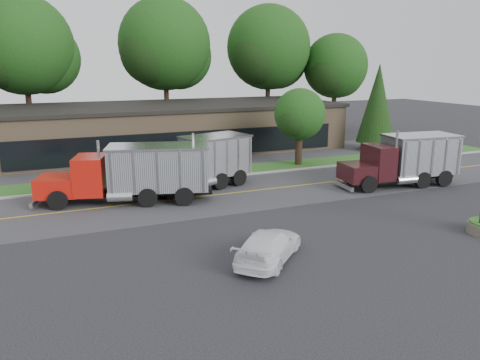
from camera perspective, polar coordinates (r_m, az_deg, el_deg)
The scene contains 17 objects.
ground at distance 21.20m, azimuth 3.70°, elevation -8.19°, with size 140.00×140.00×0.00m, color #38383E.
road at distance 29.08m, azimuth -4.22°, elevation -1.99°, with size 60.00×8.00×0.02m, color #4B4B50.
center_line at distance 29.08m, azimuth -4.22°, elevation -1.99°, with size 60.00×0.12×0.01m, color gold.
curb at distance 32.96m, azimuth -6.57°, elevation -0.13°, with size 60.00×0.30×0.12m, color #9E9E99.
grass_verge at distance 34.64m, azimuth -7.41°, elevation 0.54°, with size 60.00×3.40×0.03m, color #275B1F.
far_parking at distance 39.37m, azimuth -9.37°, elevation 2.10°, with size 60.00×7.00×0.02m, color #4B4B50.
strip_mall at distance 45.25m, azimuth -8.81°, elevation 6.23°, with size 32.00×12.00×4.00m, color #8C7256.
tree_far_b at distance 51.67m, azimuth -24.74°, elevation 14.21°, with size 10.21×9.61×14.56m.
tree_far_c at distance 53.29m, azimuth -9.03°, elevation 15.55°, with size 10.53×9.91×15.02m.
tree_far_d at distance 56.50m, azimuth 3.57°, elevation 15.35°, with size 10.27×9.66×14.65m.
tree_far_e at distance 58.75m, azimuth 11.61°, elevation 13.10°, with size 8.08×7.60×11.52m.
evergreen_right at distance 45.90m, azimuth 16.40°, elevation 8.98°, with size 3.54×3.54×8.05m.
tree_verge at distance 37.89m, azimuth 7.33°, elevation 7.70°, with size 4.31×4.06×6.15m.
dump_truck_red at distance 28.10m, azimuth -12.63°, elevation 0.95°, with size 10.14×5.10×3.36m.
dump_truck_blue at distance 30.76m, azimuth -4.57°, elevation 2.34°, with size 7.76×4.47×3.36m.
dump_truck_maroon at distance 33.23m, azimuth 19.52°, elevation 2.46°, with size 8.27×3.45×3.36m.
rally_car at distance 19.64m, azimuth 3.50°, elevation -7.98°, with size 1.82×4.49×1.30m, color white.
Camera 1 is at (-8.85, -17.52, 7.99)m, focal length 35.00 mm.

